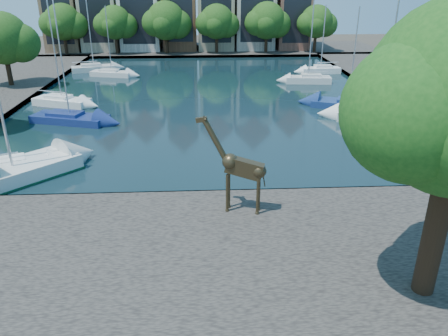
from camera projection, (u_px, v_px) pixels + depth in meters
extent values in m
plane|color=#38332B|center=(216.00, 198.00, 24.65)|extent=(160.00, 160.00, 0.00)
cube|color=black|center=(208.00, 95.00, 46.65)|extent=(38.00, 50.00, 0.08)
cube|color=#4A4740|center=(222.00, 269.00, 18.14)|extent=(50.00, 14.00, 0.50)
cube|color=#4A4740|center=(204.00, 49.00, 75.91)|extent=(60.00, 16.00, 0.50)
cube|color=#4A4740|center=(436.00, 90.00, 47.80)|extent=(14.00, 52.00, 0.50)
cylinder|color=#332114|center=(436.00, 227.00, 15.48)|extent=(0.80, 0.80, 5.50)
sphere|color=#174915|center=(414.00, 112.00, 13.31)|extent=(4.48, 4.48, 4.48)
cube|color=#7E6145|center=(65.00, 15.00, 72.50)|extent=(5.39, 9.00, 11.00)
cube|color=black|center=(57.00, 17.00, 68.39)|extent=(4.40, 0.05, 8.25)
cube|color=tan|center=(101.00, 10.00, 72.50)|extent=(5.88, 9.00, 12.50)
cube|color=black|center=(95.00, 12.00, 68.39)|extent=(4.80, 0.05, 9.38)
cube|color=silver|center=(141.00, 16.00, 73.22)|extent=(6.37, 9.00, 10.50)
cube|color=black|center=(138.00, 18.00, 69.11)|extent=(5.20, 0.05, 7.88)
cube|color=brown|center=(180.00, 8.00, 73.05)|extent=(5.39, 9.00, 13.00)
cube|color=black|center=(178.00, 10.00, 68.94)|extent=(4.40, 0.05, 9.75)
cube|color=tan|center=(215.00, 13.00, 73.64)|extent=(5.88, 9.00, 11.50)
cube|color=black|center=(216.00, 15.00, 69.53)|extent=(4.80, 0.05, 8.62)
cube|color=#BEB2A2|center=(254.00, 11.00, 73.86)|extent=(6.37, 9.00, 12.00)
cube|color=black|center=(257.00, 13.00, 69.75)|extent=(5.20, 0.05, 9.00)
cube|color=brown|center=(291.00, 16.00, 74.48)|extent=(5.39, 9.00, 10.50)
cube|color=black|center=(297.00, 18.00, 70.37)|extent=(4.40, 0.05, 7.88)
cylinder|color=#332114|center=(66.00, 44.00, 69.05)|extent=(0.50, 0.50, 3.20)
sphere|color=#1E4213|center=(62.00, 22.00, 67.75)|extent=(5.60, 5.60, 5.60)
sphere|color=#1E4213|center=(74.00, 25.00, 68.33)|extent=(4.20, 4.20, 4.20)
sphere|color=#1E4213|center=(52.00, 24.00, 67.42)|extent=(3.92, 3.92, 3.92)
cylinder|color=#332114|center=(117.00, 43.00, 69.45)|extent=(0.50, 0.50, 3.20)
sphere|color=#1E4213|center=(115.00, 22.00, 68.20)|extent=(5.20, 5.20, 5.20)
sphere|color=#1E4213|center=(125.00, 26.00, 68.75)|extent=(3.90, 3.90, 3.90)
sphere|color=#1E4213|center=(105.00, 24.00, 67.86)|extent=(3.64, 3.64, 3.64)
cylinder|color=#332114|center=(167.00, 43.00, 69.84)|extent=(0.50, 0.50, 3.20)
sphere|color=#1E4213|center=(166.00, 21.00, 68.50)|extent=(6.00, 6.00, 6.00)
sphere|color=#1E4213|center=(178.00, 24.00, 69.10)|extent=(4.50, 4.50, 4.50)
sphere|color=#1E4213|center=(155.00, 23.00, 68.17)|extent=(4.20, 4.20, 4.20)
cylinder|color=#332114|center=(217.00, 43.00, 70.24)|extent=(0.50, 0.50, 3.20)
sphere|color=#1E4213|center=(217.00, 22.00, 68.96)|extent=(5.40, 5.40, 5.40)
sphere|color=#1E4213|center=(227.00, 25.00, 69.53)|extent=(4.05, 4.05, 4.05)
sphere|color=#1E4213|center=(207.00, 24.00, 68.63)|extent=(3.78, 3.78, 3.78)
cylinder|color=#332114|center=(266.00, 42.00, 70.63)|extent=(0.50, 0.50, 3.20)
sphere|color=#1E4213|center=(267.00, 20.00, 69.31)|extent=(5.80, 5.80, 5.80)
sphere|color=#1E4213|center=(277.00, 24.00, 69.90)|extent=(4.35, 4.35, 4.35)
sphere|color=#1E4213|center=(257.00, 23.00, 68.98)|extent=(4.06, 4.06, 4.06)
cylinder|color=#332114|center=(315.00, 42.00, 71.03)|extent=(0.50, 0.50, 3.20)
sphere|color=#1E4213|center=(316.00, 21.00, 69.78)|extent=(5.20, 5.20, 5.20)
sphere|color=#1E4213|center=(325.00, 25.00, 70.33)|extent=(3.90, 3.90, 3.90)
sphere|color=#1E4213|center=(308.00, 23.00, 69.44)|extent=(3.64, 3.64, 3.64)
cylinder|color=#332114|center=(9.00, 70.00, 48.38)|extent=(0.54, 0.54, 3.40)
sphere|color=#1E4213|center=(3.00, 38.00, 47.04)|extent=(5.60, 5.60, 5.60)
sphere|color=#1E4213|center=(20.00, 43.00, 47.62)|extent=(4.20, 4.20, 4.20)
cylinder|color=#3B301D|center=(227.00, 193.00, 21.82)|extent=(0.15, 0.15, 2.02)
cylinder|color=#3B301D|center=(229.00, 189.00, 22.20)|extent=(0.15, 0.15, 2.02)
cylinder|color=#3B301D|center=(258.00, 196.00, 21.55)|extent=(0.15, 0.15, 2.02)
cylinder|color=#3B301D|center=(259.00, 192.00, 21.93)|extent=(0.15, 0.15, 2.02)
cube|color=#3B301D|center=(245.00, 168.00, 21.34)|extent=(2.03, 0.99, 1.18)
cylinder|color=#3B301D|center=(216.00, 141.00, 21.07)|extent=(1.32, 0.59, 2.09)
cube|color=#3B301D|center=(201.00, 120.00, 20.79)|extent=(0.59, 0.30, 0.32)
cube|color=white|center=(12.00, 166.00, 27.48)|extent=(5.66, 3.90, 0.91)
cube|color=white|center=(11.00, 162.00, 27.36)|extent=(2.68, 2.15, 0.51)
cube|color=navy|center=(70.00, 118.00, 37.35)|extent=(6.89, 4.07, 0.80)
cube|color=navy|center=(69.00, 115.00, 37.25)|extent=(3.19, 2.35, 0.45)
cylinder|color=#B2B2B7|center=(61.00, 54.00, 35.25)|extent=(0.11, 0.11, 10.20)
cube|color=white|center=(62.00, 101.00, 42.34)|extent=(5.89, 3.79, 0.92)
cube|color=white|center=(61.00, 98.00, 42.22)|extent=(2.76, 2.14, 0.51)
cylinder|color=#B2B2B7|center=(54.00, 50.00, 40.44)|extent=(0.12, 0.12, 9.10)
cube|color=silver|center=(112.00, 73.00, 55.41)|extent=(5.57, 3.18, 0.80)
cube|color=silver|center=(112.00, 71.00, 55.30)|extent=(2.57, 1.86, 0.44)
cylinder|color=#B2B2B7|center=(108.00, 39.00, 53.77)|extent=(0.11, 0.11, 7.82)
cube|color=silver|center=(94.00, 68.00, 58.46)|extent=(6.05, 3.73, 0.91)
cube|color=silver|center=(94.00, 65.00, 58.34)|extent=(2.82, 2.13, 0.51)
cylinder|color=#B2B2B7|center=(89.00, 26.00, 56.33)|extent=(0.12, 0.12, 10.23)
cube|color=white|center=(382.00, 114.00, 37.96)|extent=(8.17, 4.48, 1.01)
cube|color=white|center=(383.00, 110.00, 37.83)|extent=(3.74, 2.65, 0.56)
cylinder|color=#B2B2B7|center=(392.00, 45.00, 35.66)|extent=(0.14, 0.14, 11.09)
cube|color=navy|center=(349.00, 104.00, 41.60)|extent=(7.21, 4.83, 0.81)
cube|color=navy|center=(349.00, 101.00, 41.49)|extent=(3.39, 2.69, 0.45)
cylinder|color=#B2B2B7|center=(354.00, 56.00, 39.83)|extent=(0.11, 0.11, 8.51)
cube|color=silver|center=(308.00, 79.00, 51.73)|extent=(5.42, 2.34, 0.96)
cube|color=silver|center=(308.00, 76.00, 51.60)|extent=(2.42, 1.51, 0.54)
cylinder|color=#B2B2B7|center=(312.00, 31.00, 49.58)|extent=(0.13, 0.13, 10.35)
cube|color=white|center=(321.00, 70.00, 57.13)|extent=(5.15, 2.14, 0.96)
cube|color=white|center=(321.00, 67.00, 57.00)|extent=(2.29, 1.40, 0.54)
cylinder|color=#B2B2B7|center=(323.00, 37.00, 55.50)|extent=(0.13, 0.13, 7.70)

